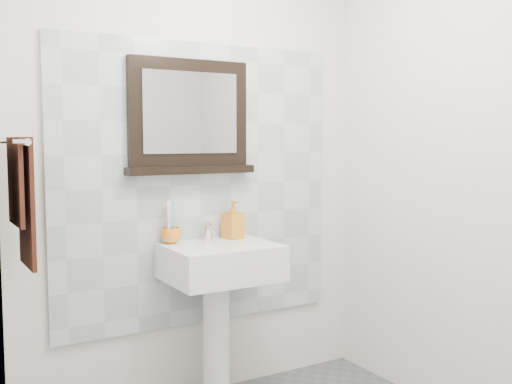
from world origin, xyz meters
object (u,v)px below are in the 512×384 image
(framed_mirror, at_px, (189,120))
(toothbrush_cup, at_px, (171,235))
(hand_towel, at_px, (22,192))
(pedestal_sink, at_px, (220,279))
(soap_dispenser, at_px, (233,220))

(framed_mirror, bearing_deg, toothbrush_cup, -162.34)
(hand_towel, bearing_deg, pedestal_sink, 1.77)
(pedestal_sink, relative_size, soap_dispenser, 4.73)
(soap_dispenser, xyz_separation_m, hand_towel, (-1.09, -0.15, 0.21))
(pedestal_sink, bearing_deg, toothbrush_cup, 144.37)
(pedestal_sink, height_order, hand_towel, hand_towel)
(framed_mirror, bearing_deg, soap_dispenser, -15.18)
(toothbrush_cup, distance_m, framed_mirror, 0.61)
(toothbrush_cup, bearing_deg, soap_dispenser, -3.43)
(pedestal_sink, xyz_separation_m, hand_towel, (-0.95, -0.03, 0.50))
(pedestal_sink, bearing_deg, framed_mirror, 112.98)
(soap_dispenser, height_order, hand_towel, hand_towel)
(framed_mirror, bearing_deg, pedestal_sink, -67.02)
(framed_mirror, height_order, hand_towel, framed_mirror)
(pedestal_sink, xyz_separation_m, framed_mirror, (-0.08, 0.19, 0.82))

